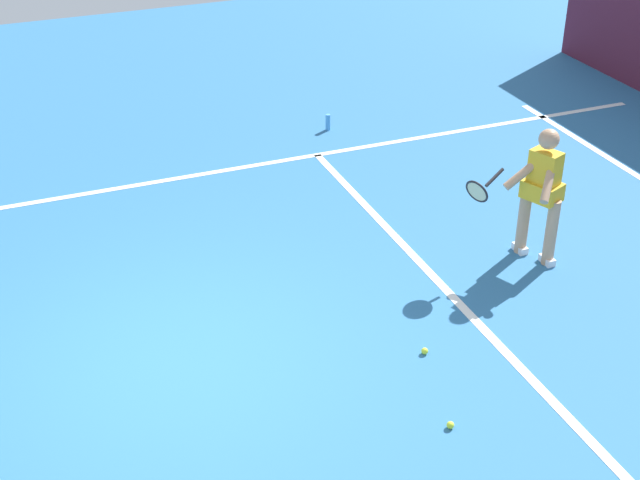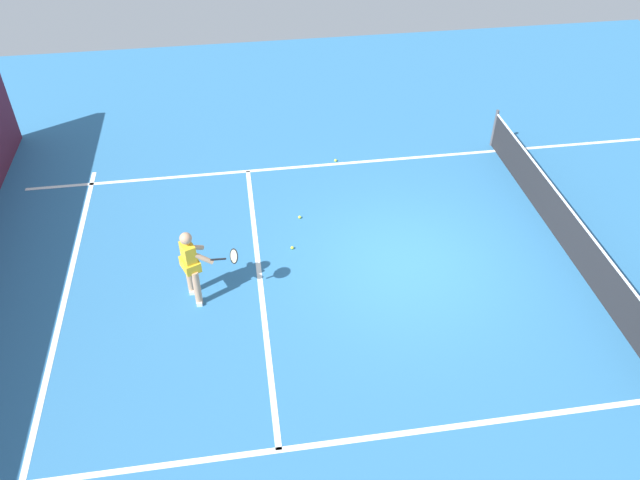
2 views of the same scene
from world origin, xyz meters
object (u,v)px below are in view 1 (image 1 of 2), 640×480
(tennis_ball_near, at_px, (450,425))
(tennis_ball_mid, at_px, (425,351))
(tennis_player, at_px, (540,190))
(water_bottle, at_px, (328,122))

(tennis_ball_near, distance_m, tennis_ball_mid, 1.05)
(tennis_player, relative_size, tennis_ball_near, 23.48)
(tennis_ball_mid, relative_size, water_bottle, 0.28)
(tennis_player, xyz_separation_m, tennis_ball_near, (-2.14, 2.21, -0.81))
(tennis_ball_near, height_order, tennis_ball_mid, same)
(tennis_ball_near, relative_size, tennis_ball_mid, 1.00)
(tennis_player, height_order, tennis_ball_mid, tennis_player)
(tennis_ball_near, relative_size, water_bottle, 0.28)
(tennis_ball_mid, bearing_deg, tennis_ball_near, 164.38)
(tennis_ball_near, xyz_separation_m, water_bottle, (6.36, -1.49, 0.09))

